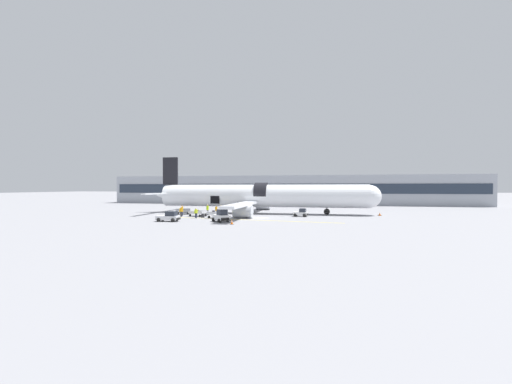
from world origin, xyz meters
TOP-DOWN VIEW (x-y plane):
  - ground_plane at (0.00, 0.00)m, footprint 500.00×500.00m
  - apron_marking_line at (-0.77, -3.61)m, footprint 27.22×3.47m
  - terminal_strip at (0.00, 42.76)m, footprint 102.66×12.74m
  - airplane at (-1.39, 7.68)m, footprint 41.96×34.37m
  - baggage_tug_lead at (-4.06, -6.87)m, footprint 2.77×2.68m
  - baggage_tug_mid at (6.46, 3.17)m, footprint 2.50×1.90m
  - baggage_tug_rear at (-11.45, -7.90)m, footprint 3.27×1.98m
  - baggage_cart_loading at (-10.29, 0.20)m, footprint 3.80×2.48m
  - baggage_cart_queued at (-14.45, 3.54)m, footprint 3.54×2.54m
  - baggage_cart_empty at (-6.11, -2.17)m, footprint 4.02×2.21m
  - ground_crew_loader_a at (-13.52, 0.90)m, footprint 0.41×0.61m
  - ground_crew_loader_b at (-12.79, -0.92)m, footprint 0.57×0.52m
  - ground_crew_driver at (-9.47, -2.77)m, footprint 0.51×0.51m
  - ground_crew_supervisor at (-6.71, 1.37)m, footprint 0.59×0.59m
  - ground_crew_helper at (-7.84, 2.19)m, footprint 0.41×0.59m
  - ground_crew_marshal at (-9.63, 2.83)m, footprint 0.49×0.64m
  - suitcase_on_tarmac_upright at (-8.76, -1.74)m, footprint 0.57×0.45m
  - safety_cone_nose at (19.46, 7.40)m, footprint 0.64×0.64m
  - safety_cone_engine_left at (-1.76, -9.43)m, footprint 0.48×0.48m

SIDE VIEW (x-z plane):
  - ground_plane at x=0.00m, z-range 0.00..0.00m
  - apron_marking_line at x=-0.77m, z-range 0.00..0.01m
  - safety_cone_nose at x=19.46m, z-range -0.02..0.53m
  - suitcase_on_tarmac_upright at x=-8.76m, z-range -0.05..0.59m
  - safety_cone_engine_left at x=-1.76m, z-range -0.02..0.61m
  - baggage_cart_loading at x=-10.29m, z-range -0.07..1.04m
  - baggage_cart_queued at x=-14.45m, z-range 0.00..0.99m
  - baggage_tug_mid at x=6.46m, z-range -0.11..1.24m
  - baggage_cart_empty at x=-6.11m, z-range -0.03..1.18m
  - baggage_tug_rear at x=-11.45m, z-range -0.09..1.35m
  - baggage_tug_lead at x=-4.06m, z-range -0.15..1.62m
  - ground_crew_driver at x=-9.47m, z-range 0.04..1.64m
  - ground_crew_loader_b at x=-12.79m, z-range 0.04..1.74m
  - ground_crew_helper at x=-7.84m, z-range 0.04..1.74m
  - ground_crew_loader_a at x=-13.52m, z-range 0.05..1.83m
  - ground_crew_supervisor at x=-6.71m, z-range 0.05..1.88m
  - ground_crew_marshal at x=-9.63m, z-range 0.05..1.89m
  - airplane at x=-1.39m, z-range -2.13..8.51m
  - terminal_strip at x=0.00m, z-range 0.00..8.04m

